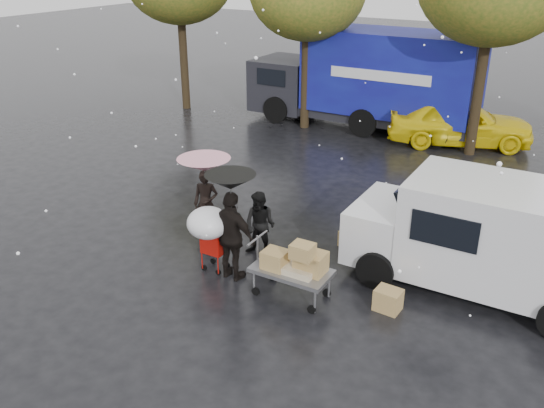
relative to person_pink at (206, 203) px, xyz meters
The scene contains 13 objects.
ground 1.98m from the person_pink, 37.75° to the right, with size 90.00×90.00×0.00m, color black.
person_pink is the anchor object (origin of this frame).
person_middle 1.60m from the person_pink, ahead, with size 0.71×0.55×1.46m, color black.
person_black 2.07m from the person_pink, 39.18° to the right, with size 1.10×0.46×1.87m, color black.
umbrella_pink 0.94m from the person_pink, behind, with size 1.19×1.19×1.87m.
umbrella_black 2.44m from the person_pink, 39.18° to the right, with size 0.98×0.98×2.24m.
vendor_cart 3.28m from the person_pink, 23.40° to the right, with size 1.52×0.80×1.27m.
shopping_cart 1.78m from the person_pink, 51.31° to the right, with size 0.84×0.84×1.46m.
white_van 6.07m from the person_pink, ahead, with size 4.91×2.18×2.20m.
blue_truck 10.08m from the person_pink, 90.52° to the left, with size 8.30×2.60×3.50m.
box_ground_near 4.78m from the person_pink, ahead, with size 0.47×0.37×0.42m, color olive.
box_ground_far 3.37m from the person_pink, 19.07° to the left, with size 0.46×0.36×0.36m, color olive.
yellow_taxi 10.24m from the person_pink, 70.94° to the left, with size 1.88×4.68×1.59m, color yellow.
Camera 1 is at (5.89, -8.44, 6.14)m, focal length 38.00 mm.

